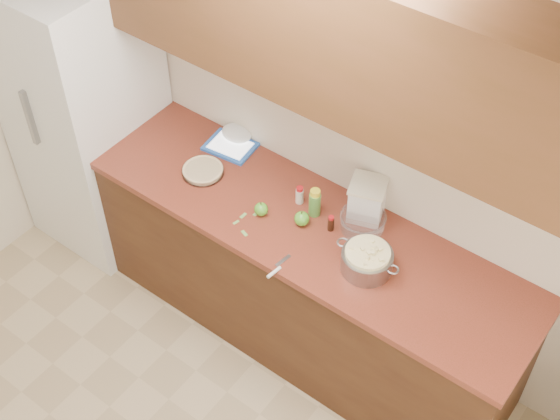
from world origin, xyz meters
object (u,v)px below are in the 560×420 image
Objects in this scene: colander at (367,260)px; tablet at (230,146)px; flour_canister at (367,199)px; pie at (203,171)px.

colander reaches higher than tablet.
flour_canister is (-0.19, 0.29, 0.05)m from colander.
flour_canister is at bearing 122.96° from colander.
flour_canister reaches higher than tablet.
pie is at bearing -163.05° from flour_canister.
pie is 1.00× the size of flour_canister.
pie is at bearing 178.22° from colander.
colander is at bearing -57.04° from flour_canister.
flour_canister reaches higher than colander.
flour_canister is at bearing -5.76° from tablet.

